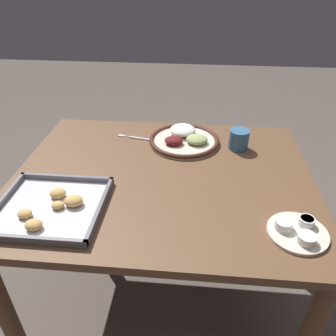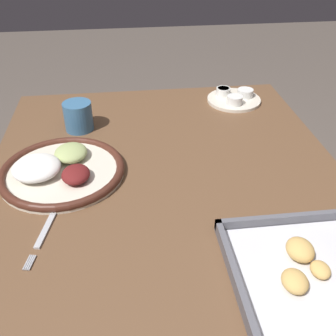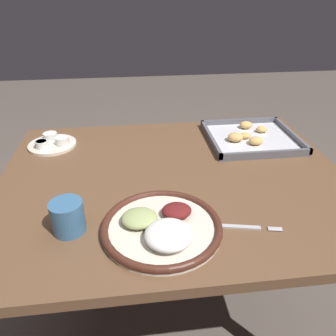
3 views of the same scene
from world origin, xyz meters
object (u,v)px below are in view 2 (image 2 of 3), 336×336
(saucer_plate, at_px, (234,98))
(drinking_cup, at_px, (78,116))
(baking_tray, at_px, (325,283))
(fork, at_px, (46,228))
(dinner_plate, at_px, (60,170))

(saucer_plate, bearing_deg, drinking_cup, -75.40)
(baking_tray, xyz_separation_m, drinking_cup, (-0.62, -0.45, 0.03))
(saucer_plate, bearing_deg, fork, -44.51)
(saucer_plate, xyz_separation_m, baking_tray, (0.75, -0.04, -0.00))
(dinner_plate, xyz_separation_m, drinking_cup, (-0.23, 0.03, 0.03))
(fork, xyz_separation_m, drinking_cup, (-0.42, 0.04, 0.04))
(dinner_plate, distance_m, fork, 0.19)
(fork, distance_m, baking_tray, 0.54)
(dinner_plate, height_order, saucer_plate, dinner_plate)
(fork, height_order, baking_tray, baking_tray)
(dinner_plate, bearing_deg, saucer_plate, 123.97)
(fork, bearing_deg, baking_tray, 79.45)
(saucer_plate, xyz_separation_m, drinking_cup, (0.13, -0.49, 0.03))
(dinner_plate, height_order, baking_tray, dinner_plate)
(fork, height_order, saucer_plate, saucer_plate)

